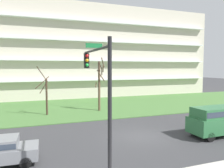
{
  "coord_description": "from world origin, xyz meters",
  "views": [
    {
      "loc": [
        -7.91,
        -15.36,
        5.54
      ],
      "look_at": [
        -0.23,
        6.0,
        3.78
      ],
      "focal_mm": 35.02,
      "sensor_mm": 36.0,
      "label": 1
    }
  ],
  "objects_px": {
    "tree_center": "(100,84)",
    "van_green_center_left": "(220,119)",
    "tree_left": "(46,94)",
    "traffic_signal_mast": "(100,86)"
  },
  "relations": [
    {
      "from": "tree_left",
      "to": "van_green_center_left",
      "type": "relative_size",
      "value": 1.08
    },
    {
      "from": "tree_left",
      "to": "traffic_signal_mast",
      "type": "height_order",
      "value": "traffic_signal_mast"
    },
    {
      "from": "tree_left",
      "to": "traffic_signal_mast",
      "type": "relative_size",
      "value": 0.83
    },
    {
      "from": "tree_left",
      "to": "van_green_center_left",
      "type": "distance_m",
      "value": 17.92
    },
    {
      "from": "tree_left",
      "to": "traffic_signal_mast",
      "type": "xyz_separation_m",
      "value": [
        1.79,
        -15.61,
        2.09
      ]
    },
    {
      "from": "traffic_signal_mast",
      "to": "tree_center",
      "type": "bearing_deg",
      "value": 73.55
    },
    {
      "from": "tree_left",
      "to": "traffic_signal_mast",
      "type": "distance_m",
      "value": 15.85
    },
    {
      "from": "tree_center",
      "to": "van_green_center_left",
      "type": "relative_size",
      "value": 1.28
    },
    {
      "from": "tree_left",
      "to": "van_green_center_left",
      "type": "bearing_deg",
      "value": -44.28
    },
    {
      "from": "tree_center",
      "to": "traffic_signal_mast",
      "type": "xyz_separation_m",
      "value": [
        -4.7,
        -15.9,
        1.12
      ]
    }
  ]
}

